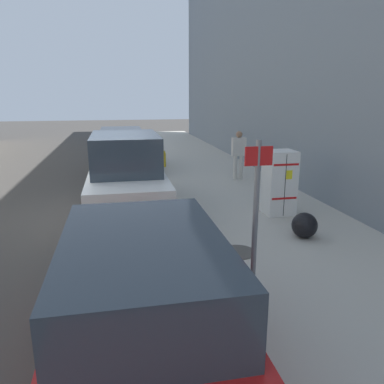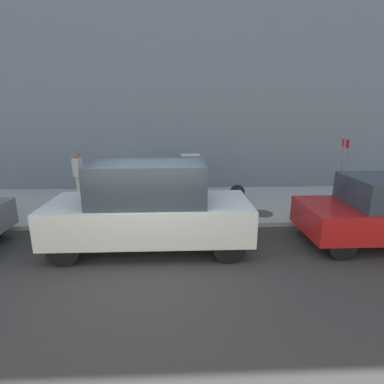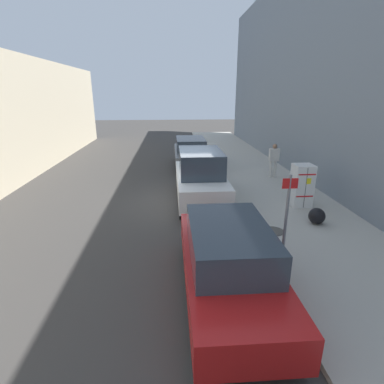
{
  "view_description": "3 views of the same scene",
  "coord_description": "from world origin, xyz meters",
  "px_view_note": "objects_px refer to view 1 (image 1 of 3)",
  "views": [
    {
      "loc": [
        -0.46,
        9.76,
        3.12
      ],
      "look_at": [
        -1.85,
        2.87,
        1.3
      ],
      "focal_mm": 35.0,
      "sensor_mm": 36.0,
      "label": 1
    },
    {
      "loc": [
        6.22,
        0.68,
        3.26
      ],
      "look_at": [
        -2.11,
        1.02,
        1.02
      ],
      "focal_mm": 28.0,
      "sensor_mm": 36.0,
      "label": 2
    },
    {
      "loc": [
        0.52,
        11.76,
        4.36
      ],
      "look_at": [
        -0.27,
        0.63,
        0.64
      ],
      "focal_mm": 28.0,
      "sensor_mm": 36.0,
      "label": 3
    }
  ],
  "objects_px": {
    "street_sign_post": "(255,223)",
    "parked_suv_gray": "(122,149)",
    "trash_bag": "(305,225)",
    "discarded_refrigerator": "(279,183)",
    "pedestrian_walking_far": "(239,151)",
    "parked_suv_red": "(145,310)",
    "fire_hydrant": "(163,158)",
    "parked_van_white": "(126,175)"
  },
  "relations": [
    {
      "from": "street_sign_post",
      "to": "parked_suv_gray",
      "type": "xyz_separation_m",
      "value": [
        1.51,
        -11.56,
        -0.6
      ]
    },
    {
      "from": "discarded_refrigerator",
      "to": "street_sign_post",
      "type": "relative_size",
      "value": 0.67
    },
    {
      "from": "discarded_refrigerator",
      "to": "trash_bag",
      "type": "bearing_deg",
      "value": 84.91
    },
    {
      "from": "trash_bag",
      "to": "parked_suv_gray",
      "type": "distance_m",
      "value": 9.68
    },
    {
      "from": "parked_suv_gray",
      "to": "parked_van_white",
      "type": "xyz_separation_m",
      "value": [
        0.0,
        6.1,
        0.15
      ]
    },
    {
      "from": "street_sign_post",
      "to": "trash_bag",
      "type": "relative_size",
      "value": 4.46
    },
    {
      "from": "pedestrian_walking_far",
      "to": "discarded_refrigerator",
      "type": "bearing_deg",
      "value": -30.29
    },
    {
      "from": "trash_bag",
      "to": "discarded_refrigerator",
      "type": "bearing_deg",
      "value": -95.09
    },
    {
      "from": "trash_bag",
      "to": "parked_van_white",
      "type": "height_order",
      "value": "parked_van_white"
    },
    {
      "from": "trash_bag",
      "to": "parked_van_white",
      "type": "distance_m",
      "value": 4.69
    },
    {
      "from": "trash_bag",
      "to": "pedestrian_walking_far",
      "type": "distance_m",
      "value": 5.92
    },
    {
      "from": "discarded_refrigerator",
      "to": "parked_suv_gray",
      "type": "xyz_separation_m",
      "value": [
        3.82,
        -7.23,
        -0.04
      ]
    },
    {
      "from": "street_sign_post",
      "to": "parked_van_white",
      "type": "distance_m",
      "value": 5.69
    },
    {
      "from": "parked_van_white",
      "to": "parked_suv_red",
      "type": "distance_m",
      "value": 6.22
    },
    {
      "from": "parked_suv_gray",
      "to": "parked_van_white",
      "type": "distance_m",
      "value": 6.1
    },
    {
      "from": "fire_hydrant",
      "to": "pedestrian_walking_far",
      "type": "height_order",
      "value": "pedestrian_walking_far"
    },
    {
      "from": "parked_van_white",
      "to": "parked_suv_red",
      "type": "bearing_deg",
      "value": 90.0
    },
    {
      "from": "trash_bag",
      "to": "pedestrian_walking_far",
      "type": "bearing_deg",
      "value": -94.23
    },
    {
      "from": "discarded_refrigerator",
      "to": "fire_hydrant",
      "type": "relative_size",
      "value": 2.33
    },
    {
      "from": "pedestrian_walking_far",
      "to": "parked_suv_red",
      "type": "xyz_separation_m",
      "value": [
        4.1,
        9.23,
        -0.27
      ]
    },
    {
      "from": "fire_hydrant",
      "to": "parked_van_white",
      "type": "height_order",
      "value": "parked_van_white"
    },
    {
      "from": "fire_hydrant",
      "to": "parked_suv_red",
      "type": "height_order",
      "value": "parked_suv_red"
    },
    {
      "from": "street_sign_post",
      "to": "parked_suv_gray",
      "type": "bearing_deg",
      "value": -82.56
    },
    {
      "from": "fire_hydrant",
      "to": "parked_suv_red",
      "type": "bearing_deg",
      "value": 81.94
    },
    {
      "from": "pedestrian_walking_far",
      "to": "parked_suv_gray",
      "type": "height_order",
      "value": "pedestrian_walking_far"
    },
    {
      "from": "fire_hydrant",
      "to": "parked_suv_red",
      "type": "distance_m",
      "value": 12.29
    },
    {
      "from": "parked_van_white",
      "to": "fire_hydrant",
      "type": "bearing_deg",
      "value": -106.15
    },
    {
      "from": "parked_suv_gray",
      "to": "street_sign_post",
      "type": "bearing_deg",
      "value": 97.44
    },
    {
      "from": "discarded_refrigerator",
      "to": "trash_bag",
      "type": "xyz_separation_m",
      "value": [
        0.15,
        1.72,
        -0.55
      ]
    },
    {
      "from": "discarded_refrigerator",
      "to": "pedestrian_walking_far",
      "type": "distance_m",
      "value": 4.16
    },
    {
      "from": "street_sign_post",
      "to": "parked_suv_red",
      "type": "relative_size",
      "value": 0.51
    },
    {
      "from": "discarded_refrigerator",
      "to": "pedestrian_walking_far",
      "type": "relative_size",
      "value": 0.94
    },
    {
      "from": "parked_van_white",
      "to": "discarded_refrigerator",
      "type": "bearing_deg",
      "value": 163.55
    },
    {
      "from": "fire_hydrant",
      "to": "street_sign_post",
      "type": "bearing_deg",
      "value": 88.93
    },
    {
      "from": "trash_bag",
      "to": "parked_suv_gray",
      "type": "relative_size",
      "value": 0.11
    },
    {
      "from": "trash_bag",
      "to": "parked_suv_red",
      "type": "xyz_separation_m",
      "value": [
        3.67,
        3.37,
        0.48
      ]
    },
    {
      "from": "pedestrian_walking_far",
      "to": "parked_van_white",
      "type": "distance_m",
      "value": 5.09
    },
    {
      "from": "street_sign_post",
      "to": "parked_suv_gray",
      "type": "distance_m",
      "value": 11.68
    },
    {
      "from": "trash_bag",
      "to": "parked_suv_gray",
      "type": "xyz_separation_m",
      "value": [
        3.67,
        -8.95,
        0.51
      ]
    },
    {
      "from": "pedestrian_walking_far",
      "to": "parked_suv_red",
      "type": "height_order",
      "value": "pedestrian_walking_far"
    },
    {
      "from": "parked_suv_red",
      "to": "fire_hydrant",
      "type": "bearing_deg",
      "value": -98.06
    },
    {
      "from": "fire_hydrant",
      "to": "discarded_refrigerator",
      "type": "bearing_deg",
      "value": 106.54
    }
  ]
}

